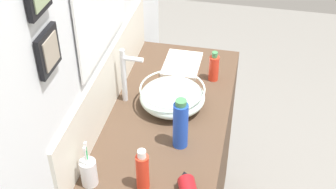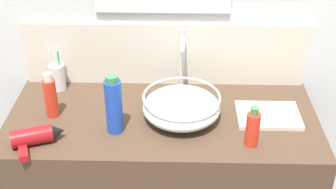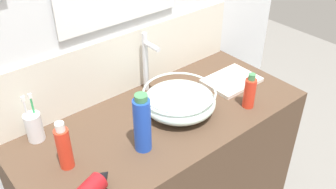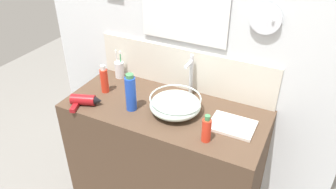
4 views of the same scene
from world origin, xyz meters
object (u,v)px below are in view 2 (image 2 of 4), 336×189
hair_drier (36,137)px  hand_towel (268,115)px  shampoo_bottle (114,105)px  toothbrush_cup (57,77)px  glass_bowl_sink (181,107)px  lotion_bottle (253,128)px  spray_bottle (51,97)px  faucet (182,58)px

hair_drier → hand_towel: hair_drier is taller
hair_drier → shampoo_bottle: (0.26, 0.09, 0.08)m
hair_drier → toothbrush_cup: bearing=90.9°
shampoo_bottle → hand_towel: 0.58m
glass_bowl_sink → lotion_bottle: 0.29m
toothbrush_cup → shampoo_bottle: shampoo_bottle is taller
glass_bowl_sink → lotion_bottle: size_ratio=1.89×
glass_bowl_sink → toothbrush_cup: bearing=158.0°
glass_bowl_sink → hair_drier: bearing=-161.7°
toothbrush_cup → spray_bottle: 0.20m
faucet → shampoo_bottle: faucet is taller
faucet → shampoo_bottle: bearing=-129.4°
faucet → spray_bottle: (-0.49, -0.20, -0.07)m
hair_drier → hand_towel: (0.83, 0.18, -0.02)m
toothbrush_cup → shampoo_bottle: bearing=-46.7°
lotion_bottle → hand_towel: bearing=63.0°
faucet → hand_towel: (0.33, -0.19, -0.14)m
shampoo_bottle → lotion_bottle: (0.48, -0.07, -0.04)m
toothbrush_cup → lotion_bottle: 0.83m
faucet → shampoo_bottle: (-0.24, -0.29, -0.04)m
shampoo_bottle → lotion_bottle: size_ratio=1.48×
faucet → hair_drier: (-0.50, -0.38, -0.12)m
hair_drier → spray_bottle: size_ratio=1.05×
hair_drier → spray_bottle: spray_bottle is taller
faucet → hand_towel: 0.41m
shampoo_bottle → spray_bottle: bearing=160.2°
faucet → lotion_bottle: (0.24, -0.36, -0.08)m
glass_bowl_sink → hand_towel: glass_bowl_sink is taller
faucet → toothbrush_cup: (-0.51, -0.00, -0.09)m
spray_bottle → hand_towel: bearing=0.6°
shampoo_bottle → lotion_bottle: shampoo_bottle is taller
toothbrush_cup → spray_bottle: bearing=-83.5°
hair_drier → toothbrush_cup: toothbrush_cup is taller
faucet → lotion_bottle: 0.44m
hair_drier → spray_bottle: (0.02, 0.17, 0.05)m
glass_bowl_sink → hair_drier: (-0.50, -0.17, -0.02)m
glass_bowl_sink → spray_bottle: (-0.49, 0.01, 0.03)m
hair_drier → hand_towel: 0.85m
glass_bowl_sink → faucet: faucet is taller
faucet → spray_bottle: bearing=-157.6°
toothbrush_cup → spray_bottle: (0.02, -0.20, 0.03)m
faucet → lotion_bottle: bearing=-56.0°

